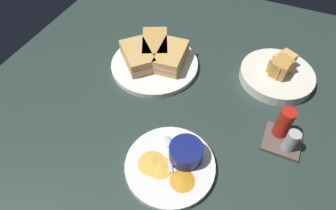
{
  "coord_description": "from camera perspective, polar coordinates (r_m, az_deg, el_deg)",
  "views": [
    {
      "loc": [
        56.15,
        19.85,
        61.27
      ],
      "look_at": [
        12.23,
        0.73,
        3.0
      ],
      "focal_mm": 30.53,
      "sensor_mm": 36.0,
      "label": 1
    }
  ],
  "objects": [
    {
      "name": "sandwich_half_near",
      "position": [
        0.87,
        0.64,
        9.63
      ],
      "size": [
        13.8,
        8.67,
        4.8
      ],
      "color": "tan",
      "rests_on": "plate_sandwich_main"
    },
    {
      "name": "bread_basket_rear",
      "position": [
        0.9,
        21.01,
        5.88
      ],
      "size": [
        21.43,
        21.43,
        7.74
      ],
      "color": "silver",
      "rests_on": "ground_plane"
    },
    {
      "name": "sandwich_half_extra",
      "position": [
        0.88,
        -6.11,
        9.63
      ],
      "size": [
        14.57,
        14.56,
        4.8
      ],
      "color": "tan",
      "rests_on": "plate_sandwich_main"
    },
    {
      "name": "sandwich_half_far",
      "position": [
        0.91,
        -2.61,
        11.74
      ],
      "size": [
        14.99,
        12.36,
        4.8
      ],
      "color": "tan",
      "rests_on": "plate_sandwich_main"
    },
    {
      "name": "condiment_caddy",
      "position": [
        0.75,
        22.27,
        -5.16
      ],
      "size": [
        9.0,
        9.0,
        9.5
      ],
      "color": "brown",
      "rests_on": "ground_plane"
    },
    {
      "name": "plate_sandwich_main",
      "position": [
        0.9,
        -2.67,
        8.1
      ],
      "size": [
        26.81,
        26.81,
        1.6
      ],
      "primitive_type": "cylinder",
      "color": "white",
      "rests_on": "ground_plane"
    },
    {
      "name": "spoon_by_dark_ramekin",
      "position": [
        0.9,
        -3.14,
        9.18
      ],
      "size": [
        5.64,
        9.52,
        0.8
      ],
      "color": "silver",
      "rests_on": "plate_sandwich_main"
    },
    {
      "name": "ramekin_dark_sauce",
      "position": [
        0.89,
        -6.58,
        9.71
      ],
      "size": [
        6.34,
        6.34,
        3.23
      ],
      "color": "#0C144C",
      "rests_on": "plate_sandwich_main"
    },
    {
      "name": "spoon_by_gravy_ramekin",
      "position": [
        0.69,
        0.01,
        -8.23
      ],
      "size": [
        9.33,
        6.11,
        0.8
      ],
      "color": "silver",
      "rests_on": "plate_chips_companion"
    },
    {
      "name": "plate_chips_companion",
      "position": [
        0.68,
        0.4,
        -12.04
      ],
      "size": [
        21.11,
        21.11,
        1.6
      ],
      "primitive_type": "cylinder",
      "color": "white",
      "rests_on": "ground_plane"
    },
    {
      "name": "plantain_chip_scatter",
      "position": [
        0.67,
        -0.91,
        -12.65
      ],
      "size": [
        8.61,
        15.44,
        0.6
      ],
      "color": "gold",
      "rests_on": "plate_chips_companion"
    },
    {
      "name": "ramekin_light_gravy",
      "position": [
        0.66,
        3.63,
        -9.4
      ],
      "size": [
        7.88,
        7.88,
        4.15
      ],
      "color": "navy",
      "rests_on": "plate_chips_companion"
    },
    {
      "name": "ground_plane",
      "position": [
        0.87,
        2.79,
        4.0
      ],
      "size": [
        110.0,
        110.0,
        3.0
      ],
      "primitive_type": "cube",
      "color": "#283833"
    }
  ]
}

